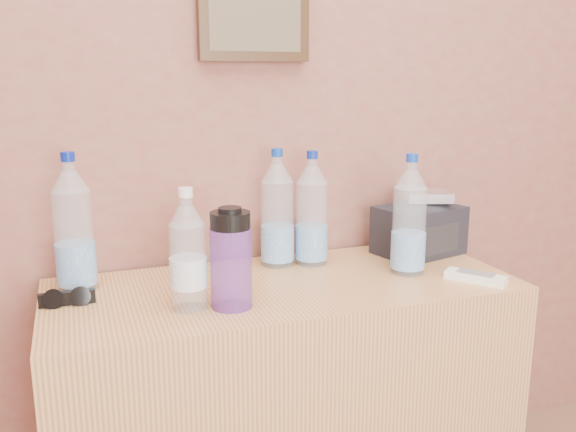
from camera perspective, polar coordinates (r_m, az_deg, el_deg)
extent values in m
plane|color=#926952|center=(1.72, -2.60, 16.74)|extent=(4.00, 0.00, 4.00)
cube|color=#9C7C48|center=(1.70, -0.33, -17.98)|extent=(1.16, 0.48, 0.73)
cylinder|color=white|center=(1.55, -19.42, -1.31)|extent=(0.09, 0.09, 0.29)
cylinder|color=#091F96|center=(1.52, -19.92, 5.25)|extent=(0.03, 0.03, 0.02)
cylinder|color=white|center=(1.66, -1.00, 0.10)|extent=(0.09, 0.09, 0.28)
cylinder|color=#0C3DA0|center=(1.63, -1.03, 5.97)|extent=(0.03, 0.03, 0.02)
cylinder|color=#AFBDD2|center=(1.67, 2.24, 0.08)|extent=(0.09, 0.09, 0.27)
cylinder|color=navy|center=(1.64, 2.29, 5.76)|extent=(0.03, 0.03, 0.02)
cylinder|color=silver|center=(1.62, 11.27, -0.53)|extent=(0.09, 0.09, 0.28)
cylinder|color=#1039AE|center=(1.59, 11.54, 5.36)|extent=(0.03, 0.03, 0.02)
cylinder|color=silver|center=(1.36, -9.35, -3.84)|extent=(0.08, 0.08, 0.24)
cylinder|color=white|center=(1.33, -9.58, 2.19)|extent=(0.03, 0.03, 0.02)
cylinder|color=purple|center=(1.37, -5.34, -4.86)|extent=(0.09, 0.09, 0.18)
cylinder|color=black|center=(1.34, -5.44, -0.17)|extent=(0.09, 0.09, 0.05)
cube|color=white|center=(1.63, 17.15, -5.51)|extent=(0.13, 0.15, 0.02)
cube|color=silver|center=(1.80, 12.85, 1.87)|extent=(0.16, 0.14, 0.03)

